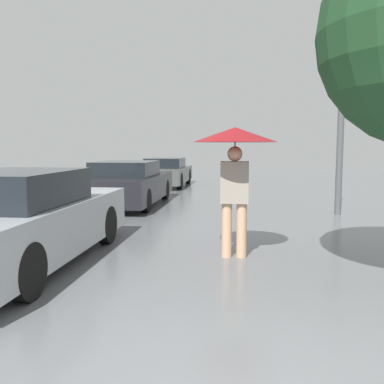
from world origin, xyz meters
The scene contains 5 objects.
pedestrian centered at (-0.28, 4.15, 1.59)m, with size 1.23×1.23×1.92m.
parked_car_nearest centered at (-3.17, 3.41, 0.62)m, with size 1.63×4.41×1.32m.
parked_car_middle centered at (-3.34, 9.51, 0.58)m, with size 1.79×4.34×1.23m.
parked_car_farthest centered at (-3.27, 15.27, 0.56)m, with size 1.68×4.21×1.16m.
street_lamp centered at (2.14, 8.45, 2.26)m, with size 0.28×0.28×3.98m.
Camera 1 is at (-0.19, -2.11, 1.65)m, focal length 40.00 mm.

